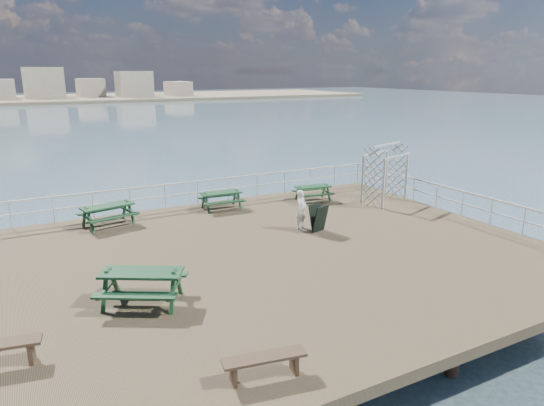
{
  "coord_description": "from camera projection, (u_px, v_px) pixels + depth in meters",
  "views": [
    {
      "loc": [
        -6.91,
        -13.09,
        5.74
      ],
      "look_at": [
        1.11,
        1.94,
        1.1
      ],
      "focal_mm": 32.0,
      "sensor_mm": 36.0,
      "label": 1
    }
  ],
  "objects": [
    {
      "name": "sandwich_board",
      "position": [
        318.0,
        218.0,
        17.84
      ],
      "size": [
        0.73,
        0.61,
        1.03
      ],
      "rotation": [
        0.0,
        0.0,
        0.26
      ],
      "color": "black",
      "rests_on": "ground"
    },
    {
      "name": "picnic_table_c",
      "position": [
        313.0,
        190.0,
        22.13
      ],
      "size": [
        1.78,
        1.52,
        0.78
      ],
      "rotation": [
        0.0,
        0.0,
        -0.15
      ],
      "color": "#14381C",
      "rests_on": "ground"
    },
    {
      "name": "picnic_table_d",
      "position": [
        142.0,
        280.0,
        12.26
      ],
      "size": [
        2.58,
        2.43,
        0.99
      ],
      "rotation": [
        0.0,
        0.0,
        -0.52
      ],
      "color": "#14381C",
      "rests_on": "ground"
    },
    {
      "name": "person",
      "position": [
        301.0,
        210.0,
        18.05
      ],
      "size": [
        0.65,
        0.58,
        1.5
      ],
      "primitive_type": "imported",
      "rotation": [
        0.0,
        0.0,
        0.49
      ],
      "color": "white",
      "rests_on": "ground"
    },
    {
      "name": "flat_bench_near",
      "position": [
        264.0,
        361.0,
        9.31
      ],
      "size": [
        1.68,
        0.67,
        0.47
      ],
      "rotation": [
        0.0,
        0.0,
        -0.17
      ],
      "color": "brown",
      "rests_on": "ground"
    },
    {
      "name": "sea_backdrop",
      "position": [
        86.0,
        94.0,
        135.72
      ],
      "size": [
        300.0,
        300.0,
        9.2
      ],
      "color": "#3F5C6A",
      "rests_on": "ground"
    },
    {
      "name": "railing",
      "position": [
        235.0,
        209.0,
        17.71
      ],
      "size": [
        17.77,
        13.76,
        1.1
      ],
      "color": "silver",
      "rests_on": "ground"
    },
    {
      "name": "picnic_table_a",
      "position": [
        108.0,
        211.0,
        18.5
      ],
      "size": [
        2.19,
        1.9,
        0.93
      ],
      "rotation": [
        0.0,
        0.0,
        0.21
      ],
      "color": "#14381C",
      "rests_on": "ground"
    },
    {
      "name": "trellis_arbor",
      "position": [
        385.0,
        176.0,
        21.74
      ],
      "size": [
        2.38,
        1.74,
        2.65
      ],
      "rotation": [
        0.0,
        0.0,
        0.31
      ],
      "color": "silver",
      "rests_on": "ground"
    },
    {
      "name": "picnic_table_b",
      "position": [
        221.0,
        197.0,
        20.8
      ],
      "size": [
        1.8,
        1.49,
        0.84
      ],
      "rotation": [
        0.0,
        0.0,
        -0.06
      ],
      "color": "#14381C",
      "rests_on": "ground"
    },
    {
      "name": "ground",
      "position": [
        270.0,
        258.0,
        15.83
      ],
      "size": [
        18.0,
        14.0,
        0.3
      ],
      "primitive_type": "cube",
      "color": "brown",
      "rests_on": "ground"
    }
  ]
}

